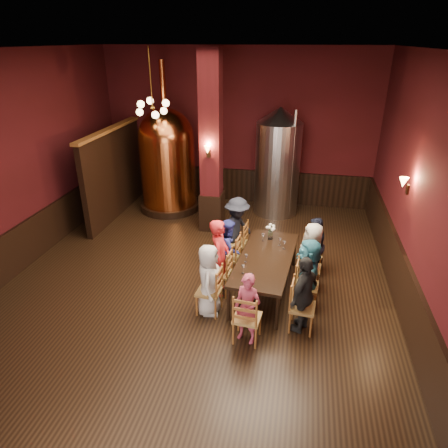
% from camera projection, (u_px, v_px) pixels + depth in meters
% --- Properties ---
extents(room, '(10.00, 10.02, 4.50)m').
position_uv_depth(room, '(193.00, 183.00, 7.32)').
color(room, black).
rests_on(room, ground).
extents(wainscot_right, '(0.08, 9.90, 1.00)m').
position_uv_depth(wainscot_right, '(403.00, 287.00, 7.35)').
color(wainscot_right, black).
rests_on(wainscot_right, ground).
extents(wainscot_back, '(7.90, 0.08, 1.00)m').
position_uv_depth(wainscot_back, '(237.00, 185.00, 12.46)').
color(wainscot_back, black).
rests_on(wainscot_back, ground).
extents(wainscot_left, '(0.08, 9.90, 1.00)m').
position_uv_depth(wainscot_left, '(22.00, 247.00, 8.77)').
color(wainscot_left, black).
rests_on(wainscot_left, ground).
extents(column, '(0.58, 0.58, 4.50)m').
position_uv_depth(column, '(211.00, 146.00, 9.86)').
color(column, '#410E12').
rests_on(column, ground).
extents(partition, '(0.22, 3.50, 2.40)m').
position_uv_depth(partition, '(114.00, 174.00, 11.18)').
color(partition, black).
rests_on(partition, ground).
extents(pendant_cluster, '(0.90, 0.90, 1.70)m').
position_uv_depth(pendant_cluster, '(153.00, 108.00, 9.86)').
color(pendant_cluster, '#A57226').
rests_on(pendant_cluster, room).
extents(sconce_wall, '(0.20, 0.20, 0.36)m').
position_uv_depth(sconce_wall, '(408.00, 185.00, 7.35)').
color(sconce_wall, black).
rests_on(sconce_wall, room).
extents(sconce_column, '(0.20, 0.20, 0.36)m').
position_uv_depth(sconce_column, '(208.00, 151.00, 9.61)').
color(sconce_column, black).
rests_on(sconce_column, column).
extents(dining_table, '(1.21, 2.48, 0.75)m').
position_uv_depth(dining_table, '(266.00, 260.00, 7.86)').
color(dining_table, black).
rests_on(dining_table, ground).
extents(chair_0, '(0.50, 0.50, 0.92)m').
position_uv_depth(chair_0, '(209.00, 291.00, 7.31)').
color(chair_0, '#975626').
rests_on(chair_0, ground).
extents(person_0, '(0.50, 0.72, 1.39)m').
position_uv_depth(person_0, '(209.00, 280.00, 7.21)').
color(person_0, silver).
rests_on(person_0, ground).
extents(chair_1, '(0.50, 0.50, 0.92)m').
position_uv_depth(chair_1, '(220.00, 272.00, 7.89)').
color(chair_1, '#975626').
rests_on(chair_1, ground).
extents(person_1, '(0.40, 0.59, 1.59)m').
position_uv_depth(person_1, '(220.00, 257.00, 7.75)').
color(person_1, red).
rests_on(person_1, ground).
extents(chair_2, '(0.50, 0.50, 0.92)m').
position_uv_depth(chair_2, '(229.00, 256.00, 8.46)').
color(chair_2, '#975626').
rests_on(chair_2, ground).
extents(person_2, '(0.34, 0.65, 1.30)m').
position_uv_depth(person_2, '(229.00, 248.00, 8.38)').
color(person_2, navy).
rests_on(person_2, ground).
extents(chair_3, '(0.50, 0.50, 0.92)m').
position_uv_depth(chair_3, '(237.00, 242.00, 9.05)').
color(chair_3, '#975626').
rests_on(chair_3, ground).
extents(person_3, '(0.91, 1.13, 1.53)m').
position_uv_depth(person_3, '(237.00, 230.00, 8.92)').
color(person_3, black).
rests_on(person_3, ground).
extents(chair_4, '(0.50, 0.50, 0.92)m').
position_uv_depth(chair_4, '(303.00, 307.00, 6.87)').
color(chair_4, '#975626').
rests_on(chair_4, ground).
extents(person_4, '(0.69, 0.91, 1.44)m').
position_uv_depth(person_4, '(304.00, 294.00, 6.76)').
color(person_4, black).
rests_on(person_4, ground).
extents(chair_5, '(0.50, 0.50, 0.92)m').
position_uv_depth(chair_5, '(307.00, 286.00, 7.45)').
color(chair_5, '#975626').
rests_on(chair_5, ground).
extents(person_5, '(0.47, 1.34, 1.43)m').
position_uv_depth(person_5, '(308.00, 274.00, 7.35)').
color(person_5, teal).
rests_on(person_5, ground).
extents(chair_6, '(0.50, 0.50, 0.92)m').
position_uv_depth(chair_6, '(310.00, 268.00, 8.03)').
color(chair_6, '#975626').
rests_on(chair_6, ground).
extents(person_6, '(0.62, 0.80, 1.44)m').
position_uv_depth(person_6, '(311.00, 257.00, 7.92)').
color(person_6, beige).
rests_on(person_6, ground).
extents(chair_7, '(0.50, 0.50, 0.92)m').
position_uv_depth(chair_7, '(313.00, 253.00, 8.61)').
color(chair_7, '#975626').
rests_on(chair_7, ground).
extents(person_7, '(0.53, 0.68, 1.26)m').
position_uv_depth(person_7, '(314.00, 246.00, 8.54)').
color(person_7, black).
rests_on(person_7, ground).
extents(chair_8, '(0.50, 0.50, 0.92)m').
position_uv_depth(chair_8, '(247.00, 317.00, 6.61)').
color(chair_8, '#975626').
rests_on(chair_8, ground).
extents(person_8, '(0.54, 0.43, 1.27)m').
position_uv_depth(person_8, '(247.00, 309.00, 6.54)').
color(person_8, '#AE3A52').
rests_on(person_8, ground).
extents(copper_kettle, '(1.80, 1.80, 4.17)m').
position_uv_depth(copper_kettle, '(167.00, 159.00, 11.42)').
color(copper_kettle, black).
rests_on(copper_kettle, ground).
extents(steel_vessel, '(1.48, 1.48, 3.02)m').
position_uv_depth(steel_vessel, '(278.00, 162.00, 11.15)').
color(steel_vessel, '#B2B2B7').
rests_on(steel_vessel, ground).
extents(rose_vase, '(0.20, 0.20, 0.35)m').
position_uv_depth(rose_vase, '(271.00, 229.00, 8.46)').
color(rose_vase, white).
rests_on(rose_vase, dining_table).
extents(wine_glass_0, '(0.07, 0.07, 0.17)m').
position_uv_depth(wine_glass_0, '(251.00, 278.00, 7.02)').
color(wine_glass_0, white).
rests_on(wine_glass_0, dining_table).
extents(wine_glass_1, '(0.07, 0.07, 0.17)m').
position_uv_depth(wine_glass_1, '(243.00, 269.00, 7.27)').
color(wine_glass_1, white).
rests_on(wine_glass_1, dining_table).
extents(wine_glass_2, '(0.07, 0.07, 0.17)m').
position_uv_depth(wine_glass_2, '(263.00, 237.00, 8.44)').
color(wine_glass_2, white).
rests_on(wine_glass_2, dining_table).
extents(wine_glass_3, '(0.07, 0.07, 0.17)m').
position_uv_depth(wine_glass_3, '(246.00, 258.00, 7.63)').
color(wine_glass_3, white).
rests_on(wine_glass_3, dining_table).
extents(wine_glass_4, '(0.07, 0.07, 0.17)m').
position_uv_depth(wine_glass_4, '(284.00, 245.00, 8.12)').
color(wine_glass_4, white).
rests_on(wine_glass_4, dining_table).
extents(wine_glass_5, '(0.07, 0.07, 0.17)m').
position_uv_depth(wine_glass_5, '(280.00, 242.00, 8.25)').
color(wine_glass_5, white).
rests_on(wine_glass_5, dining_table).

